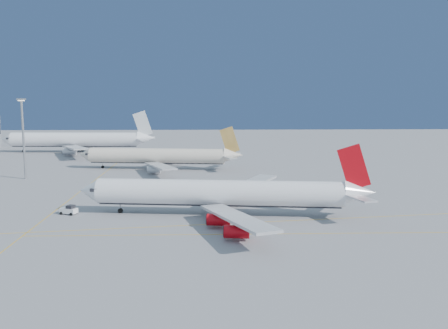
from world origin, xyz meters
TOP-DOWN VIEW (x-y plane):
  - ground at (0.00, 0.00)m, footprint 500.00×500.00m
  - taxiway_lines at (-14.71, 6.34)m, footprint 118.86×140.00m
  - airliner_virgin at (-2.33, 0.70)m, footprint 63.54×56.73m
  - airliner_etihad at (-22.37, 66.34)m, footprint 57.11×52.39m
  - airliner_third at (-63.01, 116.57)m, footprint 68.46×63.18m
  - pushback_tug at (-36.00, 2.51)m, footprint 4.02×3.20m
  - light_mast at (-61.54, 47.89)m, footprint 2.10×2.10m

SIDE VIEW (x-z plane):
  - ground at x=0.00m, z-range 0.00..0.00m
  - taxiway_lines at x=-14.71m, z-range 0.00..0.02m
  - pushback_tug at x=-36.00m, z-range -0.07..1.96m
  - airliner_etihad at x=-22.37m, z-range -2.92..11.99m
  - airliner_virgin at x=-2.33m, z-range -3.11..12.56m
  - airliner_third at x=-63.01m, z-range -3.63..14.75m
  - light_mast at x=-61.54m, z-range 2.20..26.52m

